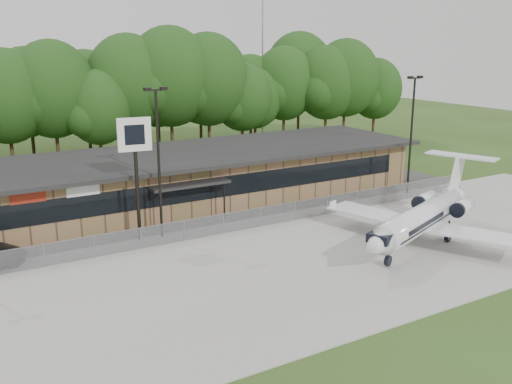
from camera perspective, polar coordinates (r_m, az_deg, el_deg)
ground at (r=29.20m, az=12.58°, el=-12.21°), size 160.00×160.00×0.00m
apron at (r=34.85m, az=3.59°, el=-7.18°), size 64.00×18.00×0.08m
parking_lot at (r=44.27m, az=-4.75°, el=-2.33°), size 50.00×9.00×0.06m
terminal at (r=47.61m, az=-7.14°, el=1.52°), size 41.00×11.65×4.30m
fence at (r=40.22m, az=-1.97°, el=-2.97°), size 46.00×0.04×1.52m
treeline at (r=63.59m, az=-13.90°, el=9.45°), size 72.00×12.00×15.00m
radio_mast at (r=77.84m, az=0.65°, el=14.50°), size 0.20×0.20×25.00m
light_pole_mid at (r=38.24m, az=-9.74°, el=3.93°), size 1.55×0.30×10.23m
light_pole_right at (r=50.97m, az=15.31°, el=6.35°), size 1.55×0.30×10.23m
business_jet at (r=39.04m, az=16.47°, el=-2.47°), size 15.27×13.65×5.22m
pole_sign at (r=37.96m, az=-12.00°, el=4.35°), size 2.20×0.54×8.34m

